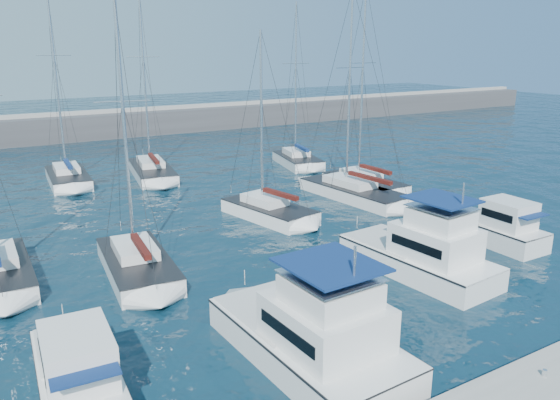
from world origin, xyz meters
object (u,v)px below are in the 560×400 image
motor_yacht_port_outer (78,376)px  motor_yacht_stbd_inner (424,254)px  sailboat_back_b (152,171)px  sailboat_mid_e (364,183)px  sailboat_mid_c (269,211)px  sailboat_mid_d (354,192)px  sailboat_mid_b (137,264)px  sailboat_back_c (297,160)px  motor_yacht_port_inner (314,336)px  sailboat_back_a (68,177)px  motor_yacht_stbd_outer (500,229)px

motor_yacht_port_outer → motor_yacht_stbd_inner: motor_yacht_stbd_inner is taller
motor_yacht_port_outer → sailboat_back_b: sailboat_back_b is taller
motor_yacht_port_outer → sailboat_mid_e: (25.88, 16.74, -0.39)m
motor_yacht_stbd_inner → sailboat_mid_c: 12.60m
sailboat_mid_c → sailboat_mid_d: 8.19m
sailboat_mid_b → sailboat_mid_c: bearing=29.4°
sailboat_mid_d → sailboat_mid_c: bearing=-178.9°
sailboat_back_c → sailboat_mid_d: bearing=-90.1°
motor_yacht_stbd_inner → sailboat_mid_e: bearing=55.7°
sailboat_mid_d → sailboat_mid_e: sailboat_mid_e is taller
sailboat_mid_c → motor_yacht_port_outer: bearing=-148.6°
sailboat_back_b → sailboat_mid_d: bearing=-44.8°
motor_yacht_port_inner → sailboat_mid_d: bearing=45.6°
sailboat_back_a → sailboat_mid_b: bearing=-87.7°
motor_yacht_stbd_inner → sailboat_mid_d: sailboat_mid_d is taller
sailboat_mid_d → sailboat_mid_e: bearing=30.2°
sailboat_back_b → motor_yacht_port_inner: bearing=-88.6°
sailboat_mid_b → sailboat_back_b: (7.67, 20.84, 0.01)m
sailboat_mid_d → sailboat_back_c: size_ratio=1.01×
motor_yacht_port_inner → sailboat_back_a: (-2.47, 33.62, -0.58)m
motor_yacht_port_outer → motor_yacht_port_inner: 8.22m
motor_yacht_port_inner → sailboat_mid_c: bearing=63.2°
motor_yacht_port_inner → sailboat_back_c: (18.39, 29.63, -0.58)m
sailboat_back_b → sailboat_back_c: bearing=-1.9°
motor_yacht_port_inner → sailboat_mid_c: (7.40, 16.25, -0.62)m
sailboat_mid_b → motor_yacht_port_inner: bearing=-69.4°
sailboat_back_b → sailboat_mid_b: bearing=-100.8°
sailboat_mid_e → sailboat_back_b: size_ratio=0.96×
motor_yacht_port_outer → sailboat_mid_b: bearing=66.5°
sailboat_mid_b → sailboat_mid_c: size_ratio=1.10×
motor_yacht_stbd_outer → sailboat_mid_c: bearing=129.4°
sailboat_mid_c → sailboat_back_a: size_ratio=0.75×
sailboat_mid_d → sailboat_back_c: sailboat_mid_d is taller
motor_yacht_port_inner → motor_yacht_stbd_inner: bearing=19.8°
motor_yacht_port_inner → motor_yacht_stbd_outer: bearing=13.8°
sailboat_back_b → sailboat_back_c: sailboat_back_b is taller
sailboat_mid_c → sailboat_back_a: (-9.87, 17.38, 0.05)m
motor_yacht_stbd_outer → sailboat_mid_e: 14.15m
sailboat_mid_d → sailboat_mid_e: 2.95m
sailboat_mid_d → motor_yacht_stbd_inner: bearing=-119.8°
motor_yacht_port_outer → motor_yacht_stbd_inner: size_ratio=0.75×
motor_yacht_stbd_inner → sailboat_mid_b: 14.78m
motor_yacht_port_outer → sailboat_mid_c: (15.34, 14.12, -0.43)m
sailboat_mid_b → sailboat_back_b: sailboat_back_b is taller
motor_yacht_stbd_inner → sailboat_mid_d: 14.66m
sailboat_mid_c → motor_yacht_stbd_inner: bearing=-91.9°
motor_yacht_port_outer → sailboat_mid_b: sailboat_mid_b is taller
sailboat_mid_e → sailboat_back_a: sailboat_back_a is taller
sailboat_back_b → sailboat_back_a: bearing=179.5°
sailboat_mid_c → sailboat_back_c: size_ratio=0.81×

